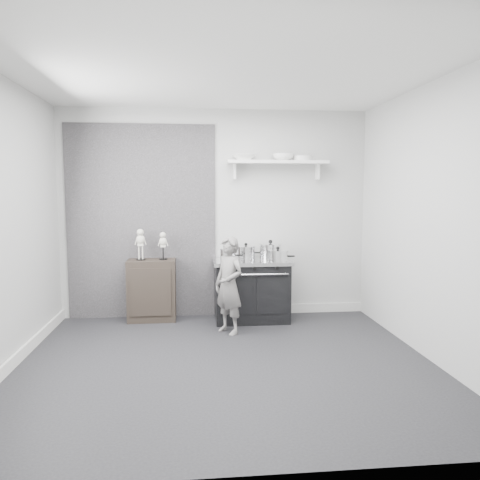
% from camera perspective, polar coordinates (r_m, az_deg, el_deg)
% --- Properties ---
extents(ground, '(4.00, 4.00, 0.00)m').
position_cam_1_polar(ground, '(4.65, -1.82, -14.78)').
color(ground, black).
rests_on(ground, ground).
extents(room_shell, '(4.02, 3.62, 2.71)m').
position_cam_1_polar(room_shell, '(4.49, -3.16, 5.85)').
color(room_shell, '#B0B0AE').
rests_on(room_shell, ground).
extents(wall_shelf, '(1.30, 0.26, 0.24)m').
position_cam_1_polar(wall_shelf, '(6.12, 4.59, 9.34)').
color(wall_shelf, white).
rests_on(wall_shelf, room_shell).
extents(stove, '(0.98, 0.61, 0.78)m').
position_cam_1_polar(stove, '(5.99, 1.41, -6.09)').
color(stove, black).
rests_on(stove, ground).
extents(side_cabinet, '(0.60, 0.35, 0.78)m').
position_cam_1_polar(side_cabinet, '(6.10, -10.69, -6.01)').
color(side_cabinet, black).
rests_on(side_cabinet, ground).
extents(child, '(0.47, 0.49, 1.13)m').
position_cam_1_polar(child, '(5.43, -1.35, -5.55)').
color(child, slate).
rests_on(child, ground).
extents(pot_front_left, '(0.28, 0.20, 0.19)m').
position_cam_1_polar(pot_front_left, '(5.81, -1.45, -1.80)').
color(pot_front_left, silver).
rests_on(pot_front_left, stove).
extents(pot_back_left, '(0.33, 0.24, 0.20)m').
position_cam_1_polar(pot_back_left, '(6.03, 0.73, -1.48)').
color(pot_back_left, silver).
rests_on(pot_back_left, stove).
extents(pot_back_right, '(0.38, 0.29, 0.24)m').
position_cam_1_polar(pot_back_right, '(6.03, 3.73, -1.34)').
color(pot_back_right, silver).
rests_on(pot_back_right, stove).
extents(pot_front_right, '(0.34, 0.25, 0.19)m').
position_cam_1_polar(pot_front_right, '(5.77, 4.63, -1.92)').
color(pot_front_right, silver).
rests_on(pot_front_right, stove).
extents(skeleton_full, '(0.13, 0.08, 0.45)m').
position_cam_1_polar(skeleton_full, '(6.02, -12.03, -0.25)').
color(skeleton_full, beige).
rests_on(skeleton_full, side_cabinet).
extents(skeleton_torso, '(0.11, 0.07, 0.40)m').
position_cam_1_polar(skeleton_torso, '(6.00, -9.37, -0.46)').
color(skeleton_torso, beige).
rests_on(skeleton_torso, side_cabinet).
extents(bowl_large, '(0.30, 0.30, 0.07)m').
position_cam_1_polar(bowl_large, '(6.06, 0.48, 10.04)').
color(bowl_large, white).
rests_on(bowl_large, wall_shelf).
extents(bowl_small, '(0.27, 0.27, 0.08)m').
position_cam_1_polar(bowl_small, '(6.14, 5.29, 10.02)').
color(bowl_small, white).
rests_on(bowl_small, wall_shelf).
extents(plate_stack, '(0.25, 0.25, 0.06)m').
position_cam_1_polar(plate_stack, '(6.19, 7.67, 9.84)').
color(plate_stack, silver).
rests_on(plate_stack, wall_shelf).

